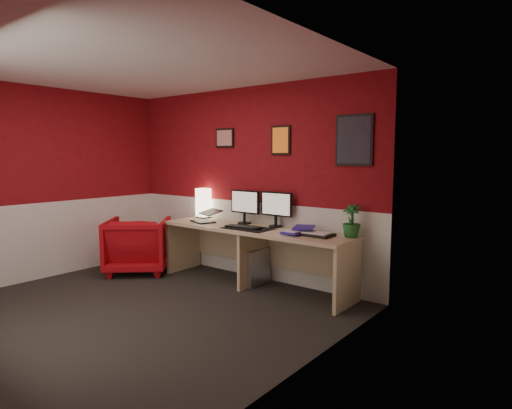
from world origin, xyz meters
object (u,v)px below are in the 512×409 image
(pc_tower, at_px, (255,266))
(shoji_lamp, at_px, (203,204))
(zen_tray, at_px, (317,235))
(monitor_left, at_px, (244,201))
(armchair, at_px, (138,245))
(desk, at_px, (254,257))
(monitor_right, at_px, (276,204))
(potted_plant, at_px, (352,221))
(laptop, at_px, (203,214))

(pc_tower, bearing_deg, shoji_lamp, 167.32)
(shoji_lamp, bearing_deg, zen_tray, -6.30)
(monitor_left, distance_m, zen_tray, 1.23)
(pc_tower, height_order, armchair, armchair)
(desk, xyz_separation_m, pc_tower, (-0.04, 0.07, -0.14))
(monitor_right, distance_m, pc_tower, 0.84)
(shoji_lamp, bearing_deg, monitor_left, -3.01)
(zen_tray, relative_size, potted_plant, 0.97)
(shoji_lamp, relative_size, potted_plant, 1.11)
(zen_tray, xyz_separation_m, armchair, (-2.55, -0.49, -0.37))
(zen_tray, xyz_separation_m, potted_plant, (0.33, 0.17, 0.17))
(laptop, height_order, pc_tower, laptop)
(monitor_left, distance_m, pc_tower, 0.85)
(desk, distance_m, monitor_left, 0.75)
(monitor_right, bearing_deg, potted_plant, -2.69)
(desk, height_order, pc_tower, desk)
(monitor_right, xyz_separation_m, zen_tray, (0.71, -0.21, -0.28))
(desk, height_order, zen_tray, zen_tray)
(shoji_lamp, relative_size, armchair, 0.48)
(shoji_lamp, xyz_separation_m, potted_plant, (2.31, -0.05, -0.02))
(desk, distance_m, pc_tower, 0.16)
(laptop, bearing_deg, zen_tray, 22.36)
(laptop, xyz_separation_m, armchair, (-0.86, -0.41, -0.46))
(laptop, height_order, potted_plant, potted_plant)
(desk, height_order, shoji_lamp, shoji_lamp)
(laptop, bearing_deg, potted_plant, 26.61)
(monitor_left, distance_m, potted_plant, 1.52)
(laptop, distance_m, zen_tray, 1.70)
(shoji_lamp, height_order, armchair, shoji_lamp)
(monitor_left, height_order, monitor_right, same)
(potted_plant, bearing_deg, zen_tray, -153.46)
(monitor_left, xyz_separation_m, monitor_right, (0.47, 0.04, 0.00))
(potted_plant, xyz_separation_m, armchair, (-2.89, -0.65, -0.53))
(zen_tray, xyz_separation_m, pc_tower, (-0.92, 0.06, -0.52))
(monitor_right, bearing_deg, armchair, -159.16)
(laptop, relative_size, monitor_left, 0.57)
(monitor_left, bearing_deg, desk, -31.99)
(monitor_left, relative_size, armchair, 0.70)
(desk, distance_m, armchair, 1.74)
(shoji_lamp, bearing_deg, pc_tower, -8.62)
(shoji_lamp, height_order, monitor_left, monitor_left)
(potted_plant, bearing_deg, pc_tower, -175.11)
(monitor_left, height_order, armchair, monitor_left)
(monitor_right, bearing_deg, shoji_lamp, 179.83)
(shoji_lamp, bearing_deg, monitor_right, -0.17)
(laptop, xyz_separation_m, pc_tower, (0.77, 0.13, -0.61))
(pc_tower, bearing_deg, potted_plant, 0.82)
(desk, distance_m, potted_plant, 1.34)
(monitor_left, xyz_separation_m, zen_tray, (1.19, -0.18, -0.28))
(desk, height_order, laptop, laptop)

